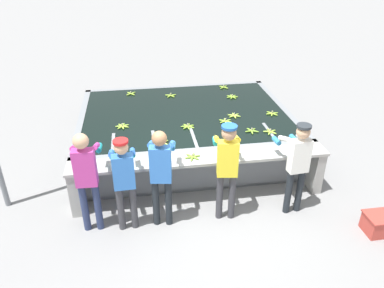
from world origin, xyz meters
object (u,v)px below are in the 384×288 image
(banana_bunch_floating_0, at_px, (225,121))
(knife_0, at_px, (80,165))
(worker_3, at_px, (227,163))
(banana_bunch_floating_4, at_px, (270,132))
(worker_4, at_px, (298,160))
(banana_bunch_floating_1, at_px, (122,126))
(banana_bunch_floating_2, at_px, (163,143))
(banana_bunch_floating_8, at_px, (252,131))
(worker_2, at_px, (161,170))
(banana_bunch_floating_6, at_px, (224,87))
(banana_bunch_floating_7, at_px, (171,95))
(banana_bunch_ledge_1, at_px, (193,157))
(banana_bunch_ledge_0, at_px, (232,154))
(banana_bunch_floating_10, at_px, (232,97))
(crate, at_px, (382,223))
(banana_bunch_floating_9, at_px, (234,116))
(worker_0, at_px, (86,173))
(banana_bunch_floating_11, at_px, (272,113))
(worker_1, at_px, (124,176))
(banana_bunch_floating_5, at_px, (131,94))
(banana_bunch_floating_3, at_px, (188,126))
(banana_bunch_ledge_2, at_px, (300,147))

(banana_bunch_floating_0, distance_m, knife_0, 3.00)
(worker_3, bearing_deg, banana_bunch_floating_4, 47.39)
(worker_4, distance_m, banana_bunch_floating_4, 1.27)
(banana_bunch_floating_1, distance_m, banana_bunch_floating_2, 1.09)
(banana_bunch_floating_4, height_order, banana_bunch_floating_8, same)
(worker_2, relative_size, worker_4, 1.03)
(banana_bunch_floating_4, height_order, banana_bunch_floating_6, same)
(banana_bunch_floating_7, relative_size, banana_bunch_ledge_1, 0.98)
(banana_bunch_floating_1, relative_size, banana_bunch_ledge_0, 1.01)
(worker_3, bearing_deg, worker_2, 179.94)
(banana_bunch_floating_6, bearing_deg, worker_3, -102.40)
(banana_bunch_floating_10, bearing_deg, knife_0, -141.35)
(banana_bunch_floating_10, distance_m, crate, 4.22)
(banana_bunch_floating_9, bearing_deg, banana_bunch_ledge_0, -105.69)
(banana_bunch_floating_6, bearing_deg, banana_bunch_floating_10, -85.93)
(worker_0, distance_m, banana_bunch_floating_11, 4.13)
(banana_bunch_floating_2, bearing_deg, worker_1, -121.11)
(worker_0, height_order, banana_bunch_floating_9, worker_0)
(worker_2, bearing_deg, banana_bunch_floating_5, 96.42)
(banana_bunch_floating_3, xyz_separation_m, banana_bunch_floating_4, (1.52, -0.47, 0.00))
(banana_bunch_floating_0, distance_m, banana_bunch_floating_4, 0.94)
(worker_1, distance_m, crate, 4.07)
(banana_bunch_floating_7, distance_m, banana_bunch_ledge_1, 2.89)
(worker_0, height_order, banana_bunch_ledge_2, worker_0)
(crate, bearing_deg, banana_bunch_ledge_1, 154.98)
(banana_bunch_floating_2, distance_m, banana_bunch_ledge_1, 0.73)
(worker_4, bearing_deg, crate, -32.33)
(banana_bunch_ledge_2, bearing_deg, banana_bunch_floating_8, 131.22)
(worker_4, bearing_deg, banana_bunch_floating_7, 115.89)
(banana_bunch_floating_5, bearing_deg, banana_bunch_floating_2, -78.26)
(crate, bearing_deg, banana_bunch_floating_7, 124.28)
(banana_bunch_floating_4, bearing_deg, banana_bunch_floating_9, 120.52)
(banana_bunch_floating_0, relative_size, banana_bunch_floating_6, 1.21)
(banana_bunch_floating_6, relative_size, banana_bunch_floating_8, 0.85)
(banana_bunch_floating_0, relative_size, banana_bunch_floating_3, 1.01)
(worker_0, bearing_deg, banana_bunch_floating_3, 43.37)
(worker_1, distance_m, banana_bunch_ledge_0, 1.89)
(banana_bunch_ledge_2, bearing_deg, worker_3, -158.28)
(banana_bunch_floating_10, height_order, banana_bunch_floating_11, same)
(worker_1, bearing_deg, banana_bunch_floating_2, 58.89)
(worker_0, height_order, banana_bunch_floating_10, worker_0)
(banana_bunch_floating_8, relative_size, banana_bunch_ledge_0, 0.99)
(worker_0, relative_size, banana_bunch_floating_3, 6.05)
(banana_bunch_floating_5, relative_size, banana_bunch_floating_11, 0.85)
(worker_0, xyz_separation_m, banana_bunch_floating_8, (2.94, 1.29, -0.15))
(banana_bunch_floating_1, relative_size, banana_bunch_floating_6, 1.21)
(worker_0, distance_m, worker_2, 1.11)
(worker_0, bearing_deg, banana_bunch_floating_1, 75.02)
(worker_2, bearing_deg, banana_bunch_floating_0, 51.88)
(banana_bunch_floating_3, distance_m, banana_bunch_ledge_2, 2.16)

